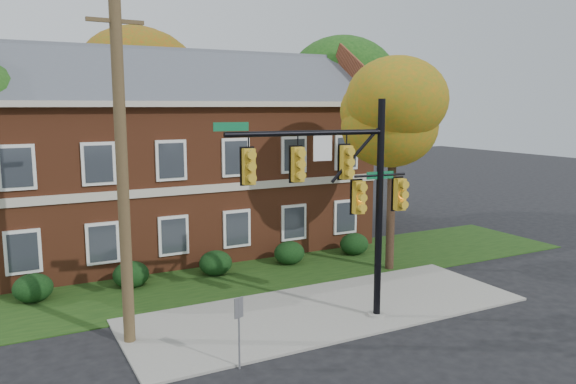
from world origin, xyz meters
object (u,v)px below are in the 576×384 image
apartment_building (176,148)px  tree_far_rear (158,76)px  traffic_signal (344,187)px  hedge_center (216,263)px  hedge_far_left (33,288)px  tree_near_right (400,115)px  tree_right_rear (358,87)px  hedge_left (131,275)px  sign_post (239,321)px  hedge_right (289,253)px  hedge_far_right (354,244)px  utility_pole (122,173)px

apartment_building → tree_far_rear: 8.84m
apartment_building → traffic_signal: apartment_building is taller
hedge_center → tree_far_rear: size_ratio=0.12×
hedge_far_left → tree_near_right: tree_near_right is taller
tree_right_rear → tree_far_rear: size_ratio=0.92×
hedge_left → sign_post: sign_post is taller
hedge_far_left → apartment_building: bearing=36.9°
traffic_signal → tree_near_right: bearing=41.8°
hedge_left → hedge_right: bearing=0.0°
tree_right_rear → traffic_signal: tree_right_rear is taller
hedge_far_right → traffic_signal: (-5.22, -6.94, 3.99)m
hedge_right → tree_near_right: 7.72m
utility_pole → sign_post: (2.27, -3.07, -3.78)m
hedge_far_right → apartment_building: bearing=143.1°
apartment_building → sign_post: apartment_building is taller
tree_right_rear → utility_pole: (-16.00, -11.35, -2.98)m
utility_pole → tree_far_rear: bearing=68.5°
hedge_far_right → tree_far_rear: 16.51m
tree_far_rear → sign_post: size_ratio=5.72×
hedge_center → utility_pole: bearing=-131.8°
hedge_left → apartment_building: bearing=56.3°
apartment_building → hedge_right: bearing=-56.3°
tree_far_rear → traffic_signal: (0.44, -20.04, -4.33)m
apartment_building → utility_pole: (-4.69, -10.50, 0.16)m
hedge_far_left → tree_far_rear: tree_far_rear is taller
hedge_right → tree_right_rear: size_ratio=0.13×
tree_far_rear → utility_pole: tree_far_rear is taller
tree_near_right → tree_far_rear: 17.12m
hedge_center → utility_pole: size_ratio=0.14×
hedge_right → tree_far_rear: size_ratio=0.12×
tree_right_rear → sign_post: (-13.73, -14.43, -6.76)m
tree_far_rear → utility_pole: bearing=-108.2°
hedge_center → tree_near_right: 9.90m
hedge_far_left → tree_near_right: bearing=-11.3°
tree_near_right → tree_right_rear: 9.94m
hedge_center → tree_right_rear: tree_right_rear is taller
apartment_building → hedge_center: bearing=-90.0°
hedge_center → hedge_far_right: same height
hedge_far_right → tree_far_rear: size_ratio=0.12×
hedge_far_right → traffic_signal: 9.56m
tree_far_rear → hedge_center: bearing=-95.9°
apartment_building → hedge_left: 7.73m
tree_far_rear → utility_pole: (-6.03, -18.34, -3.70)m
hedge_right → tree_right_rear: 12.50m
apartment_building → tree_near_right: size_ratio=2.19×
tree_near_right → utility_pole: bearing=-168.6°
hedge_right → traffic_signal: (-1.72, -6.94, 3.99)m
tree_far_rear → apartment_building: bearing=-99.7°
apartment_building → utility_pole: utility_pole is taller
sign_post → tree_near_right: bearing=11.0°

